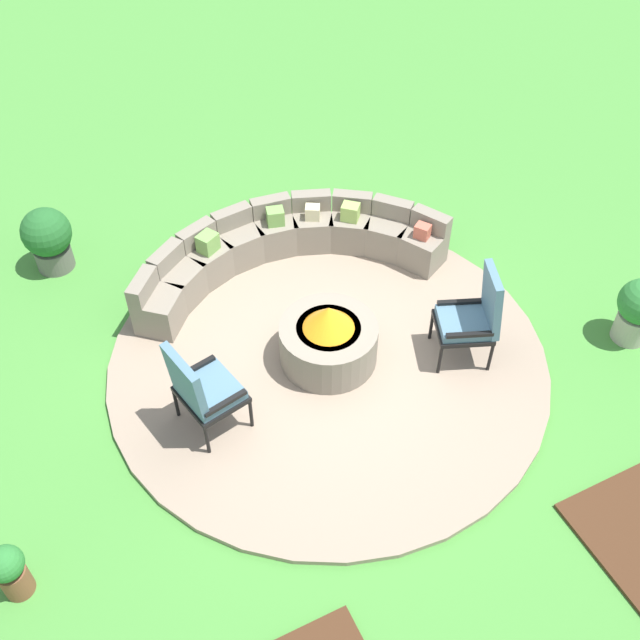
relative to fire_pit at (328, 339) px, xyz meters
name	(u,v)px	position (x,y,z in m)	size (l,w,h in m)	color
ground_plane	(328,361)	(0.00, 0.00, -0.35)	(24.00, 24.00, 0.00)	#478C38
patio_circle	(328,359)	(0.00, 0.00, -0.32)	(4.66, 4.66, 0.06)	gray
fire_pit	(328,339)	(0.00, 0.00, 0.00)	(1.03, 1.03, 0.75)	gray
curved_stone_bench	(284,248)	(0.19, 1.56, -0.02)	(3.76, 1.57, 0.65)	gray
lounge_chair_front_left	(201,388)	(-1.46, -0.27, 0.27)	(0.67, 0.70, 1.08)	black
lounge_chair_front_right	(474,315)	(1.37, -0.59, 0.28)	(0.74, 0.70, 1.13)	black
potted_plant_0	(639,308)	(3.14, -1.13, 0.09)	(0.50, 0.50, 0.79)	#A89E8E
potted_plant_1	(48,237)	(-2.28, 2.82, 0.10)	(0.58, 0.58, 0.82)	#605B56
potted_plant_2	(10,571)	(-3.43, -1.14, -0.02)	(0.30, 0.30, 0.60)	brown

